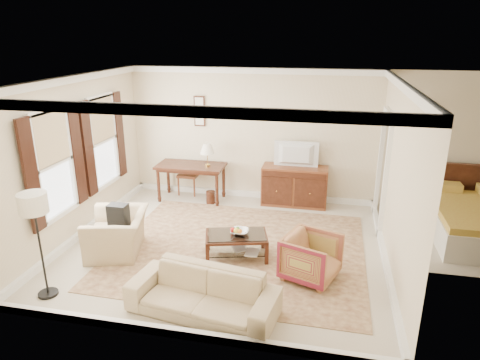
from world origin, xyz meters
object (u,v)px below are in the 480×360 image
at_px(striped_armchair, 311,255).
at_px(sofa, 203,287).
at_px(writing_desk, 191,169).
at_px(tv, 296,147).
at_px(coffee_table, 236,240).
at_px(club_armchair, 117,227).
at_px(sideboard, 294,186).

xyz_separation_m(striped_armchair, sofa, (-1.36, -1.16, -0.00)).
bearing_deg(writing_desk, tv, 3.85).
distance_m(coffee_table, sofa, 1.57).
xyz_separation_m(tv, coffee_table, (-0.73, -2.54, -0.98)).
bearing_deg(tv, writing_desk, 3.85).
bearing_deg(sofa, club_armchair, 154.33).
height_order(writing_desk, tv, tv).
xyz_separation_m(tv, sofa, (-0.85, -4.10, -0.92)).
height_order(writing_desk, club_armchair, club_armchair).
bearing_deg(writing_desk, sofa, -69.88).
distance_m(writing_desk, club_armchair, 2.67).
height_order(coffee_table, club_armchair, club_armchair).
distance_m(tv, club_armchair, 4.00).
distance_m(writing_desk, sideboard, 2.31).
relative_size(writing_desk, sofa, 0.75).
height_order(club_armchair, sofa, club_armchair).
bearing_deg(sideboard, tv, -90.00).
distance_m(writing_desk, coffee_table, 2.88).
distance_m(coffee_table, club_armchair, 2.05).
bearing_deg(coffee_table, tv, 73.91).
bearing_deg(tv, coffee_table, 73.91).
distance_m(tv, sofa, 4.29).
bearing_deg(writing_desk, club_armchair, -100.18).
relative_size(writing_desk, coffee_table, 1.31).
relative_size(sideboard, sofa, 0.70).
xyz_separation_m(tv, striped_armchair, (0.52, -2.94, -0.92)).
xyz_separation_m(tv, club_armchair, (-2.76, -2.77, -0.84)).
xyz_separation_m(sideboard, club_armchair, (-2.76, -2.79, 0.04)).
height_order(tv, coffee_table, tv).
bearing_deg(striped_armchair, coffee_table, 92.84).
distance_m(sideboard, club_armchair, 3.93).
distance_m(sideboard, sofa, 4.21).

